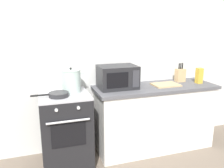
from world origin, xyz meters
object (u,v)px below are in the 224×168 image
stock_pot (71,81)px  microwave (117,77)px  cutting_board (166,85)px  knife_block (180,75)px  stove (66,129)px  frying_pan (58,95)px  pasta_box (199,76)px

stock_pot → microwave: stock_pot is taller
stock_pot → cutting_board: (1.29, -0.07, -0.13)m
knife_block → stock_pot: bearing=-177.7°
microwave → knife_block: microwave is taller
stock_pot → knife_block: bearing=2.3°
stove → microwave: microwave is taller
frying_pan → cutting_board: size_ratio=1.20×
knife_block → pasta_box: knife_block is taller
stock_pot → cutting_board: stock_pot is taller
frying_pan → stove: bearing=47.3°
frying_pan → microwave: size_ratio=0.86×
pasta_box → frying_pan: bearing=-178.5°
stock_pot → microwave: size_ratio=0.64×
microwave → pasta_box: microwave is taller
stove → cutting_board: bearing=0.0°
microwave → cutting_board: size_ratio=1.39×
frying_pan → knife_block: 1.80m
cutting_board → knife_block: 0.36m
stove → cutting_board: cutting_board is taller
pasta_box → stock_pot: bearing=176.7°
stove → knife_block: bearing=4.7°
frying_pan → microwave: microwave is taller
frying_pan → knife_block: knife_block is taller
stock_pot → pasta_box: (1.81, -0.10, -0.03)m
stock_pot → pasta_box: 1.81m
stove → stock_pot: bearing=35.9°
stove → frying_pan: bearing=-132.7°
frying_pan → pasta_box: pasta_box is taller
frying_pan → knife_block: (1.79, 0.22, 0.07)m
stove → knife_block: (1.71, 0.14, 0.56)m
stove → pasta_box: size_ratio=4.18×
cutting_board → knife_block: bearing=23.8°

